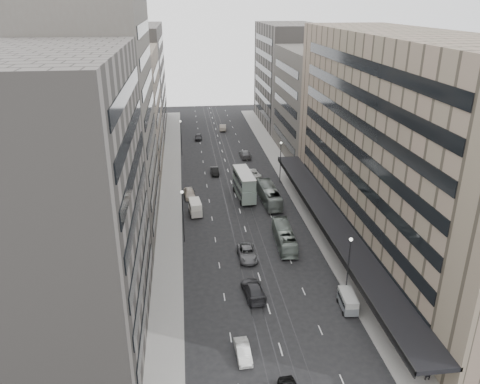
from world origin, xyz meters
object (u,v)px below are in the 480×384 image
bus_near (284,237)px  vw_microbus (348,301)px  sedan_2 (247,253)px  sedan_1 (243,351)px  double_decker (244,184)px  bus_far (269,195)px  panel_van (195,207)px  pedestrian (428,372)px

bus_near → vw_microbus: size_ratio=2.54×
sedan_2 → sedan_1: bearing=-99.5°
bus_near → double_decker: double_decker is taller
double_decker → bus_near: bearing=-83.2°
sedan_1 → double_decker: bearing=79.8°
bus_near → sedan_2: 6.73m
double_decker → sedan_1: double_decker is taller
bus_far → sedan_1: bearing=74.1°
sedan_1 → sedan_2: sedan_2 is taller
double_decker → panel_van: 11.22m
panel_van → vw_microbus: bearing=-65.2°
double_decker → sedan_1: (-5.54, -41.22, -2.06)m
vw_microbus → bus_far: bearing=100.2°
panel_van → sedan_1: (3.63, -34.91, -0.75)m
vw_microbus → sedan_1: bearing=-150.2°
double_decker → panel_van: size_ratio=2.23×
sedan_1 → pedestrian: pedestrian is taller
double_decker → pedestrian: size_ratio=4.94×
bus_far → sedan_2: bus_far is taller
panel_van → sedan_2: (6.79, -15.28, -0.65)m
bus_near → sedan_2: bus_near is taller
bus_far → vw_microbus: 32.23m
sedan_1 → sedan_2: (3.15, 19.62, 0.10)m
bus_far → panel_van: (-13.35, -3.55, -0.12)m
bus_near → panel_van: 17.65m
pedestrian → vw_microbus: bearing=-70.6°
double_decker → panel_van: bearing=-149.6°
pedestrian → bus_far: bearing=-79.0°
double_decker → pedestrian: double_decker is taller
bus_far → double_decker: bearing=-35.2°
bus_near → sedan_1: bearing=70.7°
vw_microbus → pedestrian: vw_microbus is taller
double_decker → sedan_2: size_ratio=1.72×
vw_microbus → sedan_2: 16.62m
pedestrian → double_decker: bearing=-74.6°
bus_far → double_decker: (-4.17, 2.76, 1.19)m
sedan_1 → vw_microbus: bearing=23.3°
bus_near → sedan_2: bearing=29.9°
bus_near → sedan_1: (-9.11, -22.69, -0.72)m
sedan_2 → pedestrian: size_ratio=2.87×
bus_far → panel_van: bus_far is taller
double_decker → panel_van: (-9.18, -6.31, -1.31)m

